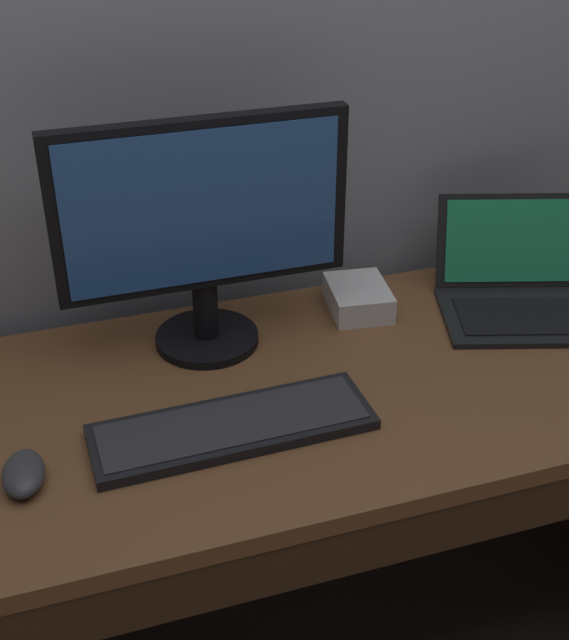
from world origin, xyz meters
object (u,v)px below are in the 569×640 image
external_monitor (203,226)px  laptop_black (526,288)px  external_drive_box (358,298)px  computer_mouse (24,473)px  wired_keyboard (233,427)px

external_monitor → laptop_black: bearing=-4.8°
laptop_black → external_drive_box: laptop_black is taller
laptop_black → computer_mouse: size_ratio=3.84×
laptop_black → external_drive_box: (-0.33, 0.09, -0.02)m
laptop_black → external_monitor: external_monitor is taller
laptop_black → computer_mouse: laptop_black is taller
external_monitor → computer_mouse: size_ratio=4.87×
laptop_black → wired_keyboard: 0.71m
computer_mouse → wired_keyboard: bearing=8.8°
laptop_black → external_drive_box: bearing=164.2°
laptop_black → wired_keyboard: bearing=-162.6°
laptop_black → wired_keyboard: size_ratio=0.88×
laptop_black → external_monitor: (-0.65, 0.05, 0.21)m
external_monitor → computer_mouse: external_monitor is taller
computer_mouse → external_drive_box: external_drive_box is taller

